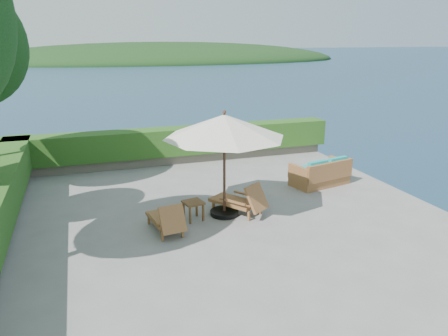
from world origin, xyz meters
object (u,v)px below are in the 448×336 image
object	(u,v)px
patio_umbrella	(224,127)
wicker_loveseat	(321,174)
lounge_left	(167,219)
lounge_right	(241,200)
side_table	(193,205)

from	to	relation	value
patio_umbrella	wicker_loveseat	distance (m)	4.54
patio_umbrella	lounge_left	distance (m)	2.76
lounge_right	side_table	bearing A→B (deg)	145.57
lounge_left	lounge_right	world-z (taller)	lounge_right
side_table	lounge_left	bearing A→B (deg)	-146.41
lounge_left	wicker_loveseat	bearing A→B (deg)	12.06
lounge_right	side_table	distance (m)	1.35
patio_umbrella	lounge_left	size ratio (longest dim) A/B	2.32
lounge_left	patio_umbrella	bearing A→B (deg)	11.93
lounge_left	side_table	world-z (taller)	lounge_left
patio_umbrella	side_table	world-z (taller)	patio_umbrella
lounge_right	wicker_loveseat	bearing A→B (deg)	-10.96
side_table	patio_umbrella	bearing A→B (deg)	4.42
side_table	wicker_loveseat	world-z (taller)	wicker_loveseat
lounge_right	wicker_loveseat	world-z (taller)	wicker_loveseat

